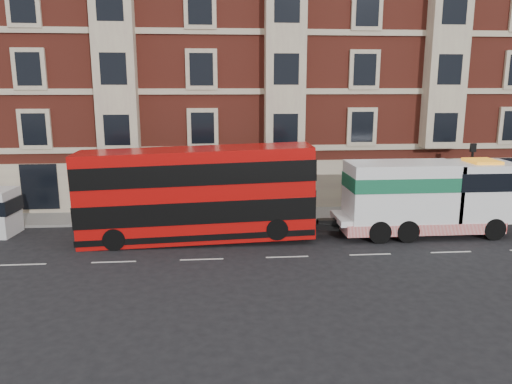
% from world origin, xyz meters
% --- Properties ---
extents(ground, '(120.00, 120.00, 0.00)m').
position_xyz_m(ground, '(0.00, 0.00, 0.00)').
color(ground, black).
rests_on(ground, ground).
extents(sidewalk, '(90.00, 3.00, 0.15)m').
position_xyz_m(sidewalk, '(0.00, 7.50, 0.07)').
color(sidewalk, slate).
rests_on(sidewalk, ground).
extents(victorian_terrace, '(45.00, 12.00, 20.40)m').
position_xyz_m(victorian_terrace, '(0.50, 15.00, 10.07)').
color(victorian_terrace, maroon).
rests_on(victorian_terrace, ground).
extents(lamp_post_west, '(0.35, 0.15, 4.35)m').
position_xyz_m(lamp_post_west, '(-6.00, 6.20, 2.68)').
color(lamp_post_west, black).
rests_on(lamp_post_west, sidewalk).
extents(lamp_post_east, '(0.35, 0.15, 4.35)m').
position_xyz_m(lamp_post_east, '(12.00, 6.20, 2.68)').
color(lamp_post_east, black).
rests_on(lamp_post_east, sidewalk).
extents(double_decker_bus, '(11.83, 2.72, 4.79)m').
position_xyz_m(double_decker_bus, '(-4.27, 2.91, 2.54)').
color(double_decker_bus, '#B70C0A').
rests_on(double_decker_bus, ground).
extents(tow_truck, '(9.47, 2.80, 3.95)m').
position_xyz_m(tow_truck, '(7.79, 2.91, 2.09)').
color(tow_truck, white).
rests_on(tow_truck, ground).
extents(pedestrian, '(0.74, 0.68, 1.71)m').
position_xyz_m(pedestrian, '(-6.57, 7.63, 1.00)').
color(pedestrian, '#192132').
rests_on(pedestrian, sidewalk).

